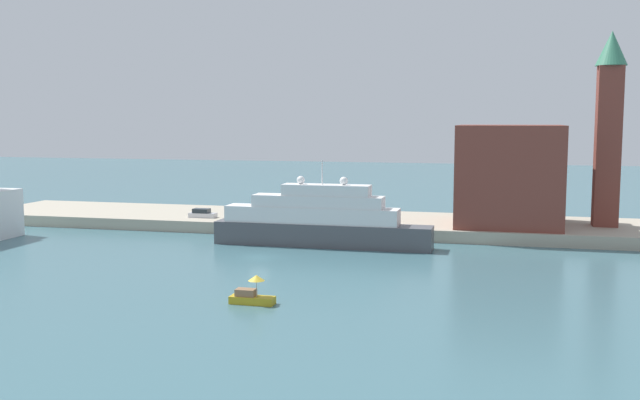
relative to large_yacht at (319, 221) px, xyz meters
The scene contains 9 objects.
ground 11.46m from the large_yacht, 118.14° to the right, with size 400.00×400.00×0.00m, color #3D6670.
quay_dock 17.23m from the large_yacht, 107.64° to the left, with size 110.00×19.83×1.72m, color #ADA38E.
large_yacht is the anchor object (origin of this frame).
small_motorboat 31.50m from the large_yacht, 87.09° to the right, with size 4.17×1.53×2.74m.
harbor_building 29.30m from the large_yacht, 31.36° to the left, with size 14.70×15.46×14.39m, color brown.
bell_tower 43.59m from the large_yacht, 23.71° to the left, with size 4.35×4.35×27.50m.
parked_car 24.28m from the large_yacht, 152.88° to the left, with size 4.23×1.73×1.38m.
person_figure 21.64m from the large_yacht, 142.55° to the left, with size 0.36×0.36×1.58m.
mooring_bollard 10.15m from the large_yacht, 127.78° to the left, with size 0.53×0.53×0.89m, color black.
Camera 1 is at (28.98, -83.81, 16.94)m, focal length 40.89 mm.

